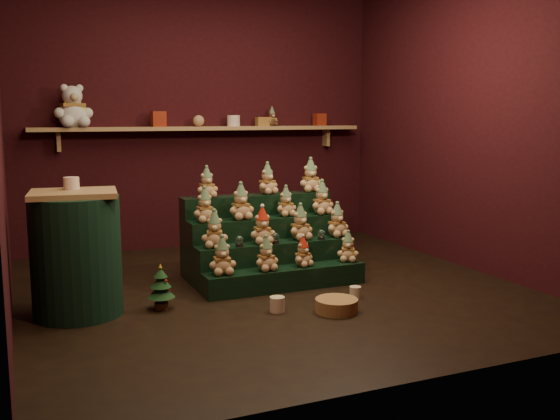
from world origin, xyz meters
name	(u,v)px	position (x,y,z in m)	size (l,w,h in m)	color
ground	(272,289)	(0.00, 0.00, 0.00)	(4.00, 4.00, 0.00)	black
back_wall	(201,119)	(0.00, 2.05, 1.40)	(4.00, 0.10, 2.80)	black
front_wall	(429,122)	(0.00, -2.05, 1.40)	(4.00, 0.10, 2.80)	black
right_wall	(475,119)	(2.05, 0.00, 1.40)	(0.10, 4.00, 2.80)	black
back_shelf	(205,129)	(0.00, 1.87, 1.29)	(3.60, 0.26, 0.24)	tan
riser_tier_front	(286,279)	(0.10, -0.04, 0.09)	(1.40, 0.22, 0.18)	black
riser_tier_midfront	(275,262)	(0.10, 0.18, 0.18)	(1.40, 0.22, 0.36)	black
riser_tier_midback	(266,247)	(0.10, 0.40, 0.27)	(1.40, 0.22, 0.54)	black
riser_tier_back	(257,233)	(0.10, 0.62, 0.36)	(1.40, 0.22, 0.72)	black
teddy_0	(222,255)	(-0.44, -0.02, 0.33)	(0.22, 0.20, 0.30)	tan
teddy_1	(266,254)	(-0.07, -0.05, 0.32)	(0.20, 0.18, 0.28)	tan
teddy_2	(303,252)	(0.26, -0.03, 0.30)	(0.18, 0.16, 0.25)	tan
teddy_3	(348,246)	(0.70, -0.03, 0.31)	(0.19, 0.17, 0.26)	tan
teddy_4	(214,229)	(-0.44, 0.18, 0.51)	(0.22, 0.20, 0.30)	tan
teddy_5	(262,225)	(-0.02, 0.17, 0.51)	(0.22, 0.20, 0.31)	tan
teddy_6	(300,222)	(0.35, 0.20, 0.51)	(0.22, 0.20, 0.31)	tan
teddy_7	(337,220)	(0.71, 0.19, 0.51)	(0.21, 0.19, 0.30)	tan
teddy_8	(205,205)	(-0.46, 0.39, 0.69)	(0.21, 0.19, 0.29)	tan
teddy_9	(241,202)	(-0.13, 0.40, 0.70)	(0.22, 0.20, 0.31)	tan
teddy_10	(286,201)	(0.30, 0.41, 0.67)	(0.19, 0.17, 0.27)	tan
teddy_11	(322,198)	(0.65, 0.39, 0.69)	(0.22, 0.20, 0.30)	tan
teddy_12	(207,182)	(-0.37, 0.60, 0.85)	(0.19, 0.17, 0.27)	tan
teddy_13	(267,179)	(0.21, 0.63, 0.86)	(0.20, 0.18, 0.28)	tan
teddy_14	(311,175)	(0.65, 0.62, 0.88)	(0.22, 0.20, 0.31)	tan
snow_globe_a	(239,241)	(-0.25, 0.12, 0.41)	(0.07, 0.07, 0.09)	black
snow_globe_b	(275,238)	(0.08, 0.12, 0.41)	(0.07, 0.07, 0.09)	black
snow_globe_c	(321,235)	(0.52, 0.12, 0.40)	(0.06, 0.06, 0.09)	black
side_table	(76,254)	(-1.55, -0.06, 0.45)	(0.64, 0.63, 0.91)	tan
table_ornament	(71,183)	(-1.55, 0.04, 0.95)	(0.11, 0.11, 0.09)	beige
mini_christmas_tree	(161,287)	(-0.97, -0.17, 0.17)	(0.21, 0.21, 0.35)	#473119
mug_left	(277,304)	(-0.20, -0.57, 0.06)	(0.11, 0.11, 0.11)	beige
mug_right	(355,292)	(0.51, -0.49, 0.05)	(0.09, 0.09, 0.09)	beige
wicker_basket	(337,305)	(0.20, -0.75, 0.05)	(0.32, 0.32, 0.10)	olive
white_bear	(72,100)	(-1.36, 1.84, 1.58)	(0.38, 0.34, 0.53)	white
brown_bear	(272,117)	(0.76, 1.84, 1.42)	(0.15, 0.13, 0.20)	#4B2919
gift_tin_red_a	(158,119)	(-0.51, 1.85, 1.40)	(0.14, 0.14, 0.16)	#9A2E17
gift_tin_cream	(234,121)	(0.31, 1.85, 1.38)	(0.14, 0.14, 0.12)	beige
gift_tin_red_b	(320,120)	(1.37, 1.85, 1.39)	(0.12, 0.12, 0.14)	#9A2E17
shelf_plush_ball	(199,121)	(-0.08, 1.85, 1.38)	(0.12, 0.12, 0.12)	tan
scarf_gift_box	(263,122)	(0.66, 1.85, 1.37)	(0.16, 0.10, 0.10)	#C7581C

